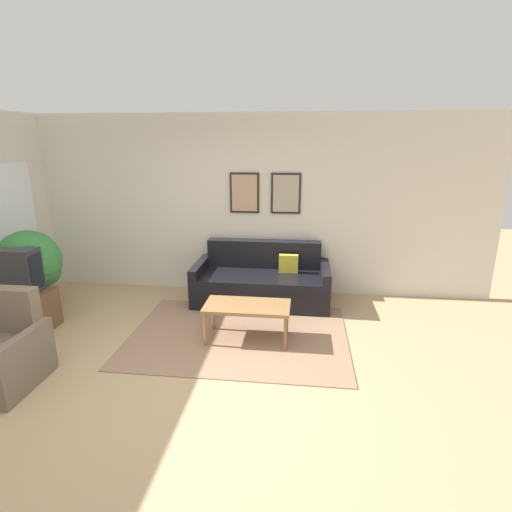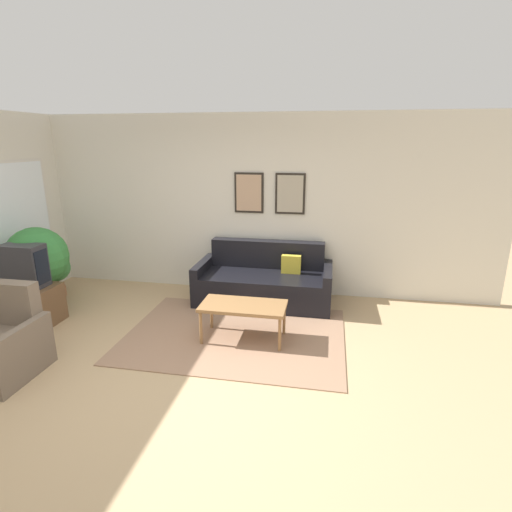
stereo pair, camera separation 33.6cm
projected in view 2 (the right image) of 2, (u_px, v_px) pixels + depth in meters
The scene contains 9 objects.
ground_plane at pixel (168, 380), 3.99m from camera, with size 16.00×16.00×0.00m, color tan.
area_rug at pixel (235, 334), 4.91m from camera, with size 2.63×1.94×0.01m.
wall_back at pixel (231, 205), 6.14m from camera, with size 8.00×0.09×2.70m.
couch at pixel (264, 282), 5.88m from camera, with size 1.95×0.90×0.85m.
coffee_table at pixel (243, 308), 4.69m from camera, with size 1.00×0.50×0.45m.
tv_stand at pixel (30, 304), 5.19m from camera, with size 0.72×0.47×0.50m.
tv at pixel (24, 266), 5.05m from camera, with size 0.53×0.28×0.55m.
potted_plant_tall at pixel (37, 258), 5.40m from camera, with size 0.81×0.81×1.19m.
potted_plant_by_window at pixel (56, 269), 6.05m from camera, with size 0.42×0.42×0.66m.
Camera 2 is at (1.51, -3.27, 2.30)m, focal length 28.00 mm.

